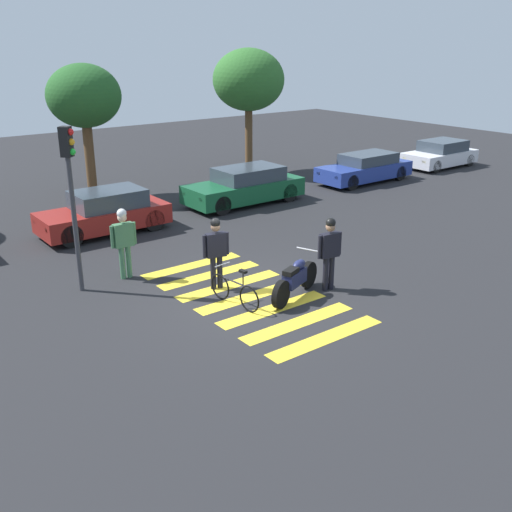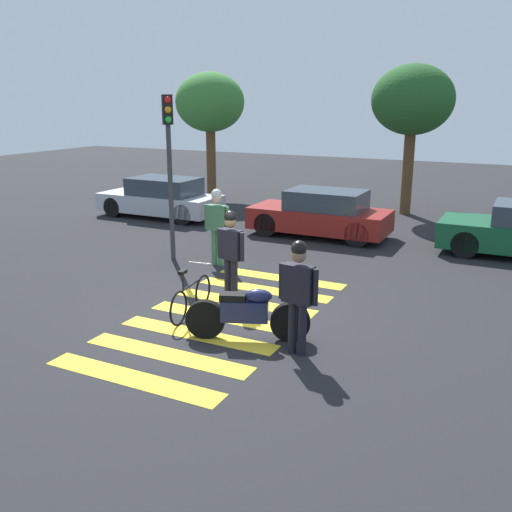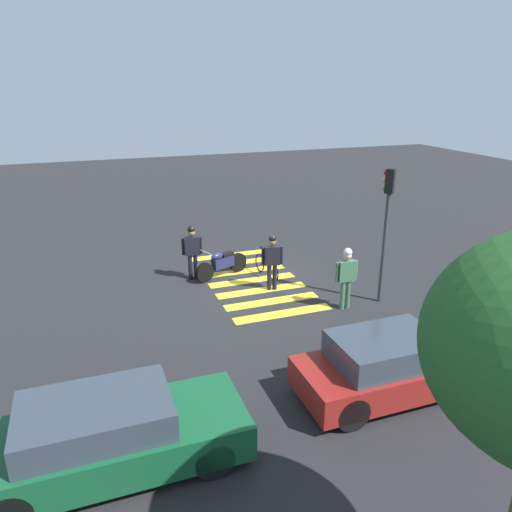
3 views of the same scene
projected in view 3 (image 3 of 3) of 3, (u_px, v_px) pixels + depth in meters
ground_plane at (252, 280)px, 16.59m from camera, size 60.00×60.00×0.00m
police_motorcycle at (222, 264)px, 16.76m from camera, size 2.03×0.99×1.06m
leaning_bicycle at (266, 266)px, 16.82m from camera, size 0.46×1.67×0.98m
officer_on_foot at (272, 258)px, 15.50m from camera, size 0.68×0.30×1.86m
officer_by_motorcycle at (192, 248)px, 16.35m from camera, size 0.70×0.26×1.89m
pedestrian_bystander at (346, 273)px, 14.17m from camera, size 0.70×0.25×1.90m
crosswalk_stripes at (252, 280)px, 16.59m from camera, size 3.01×5.85×0.01m
car_maroon_wagon at (390, 366)px, 10.37m from camera, size 4.12×1.72×1.40m
car_green_compact at (109, 436)px, 8.32m from camera, size 4.64×1.83×1.39m
traffic_light_pole at (386, 215)px, 14.10m from camera, size 0.34×0.35×4.08m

